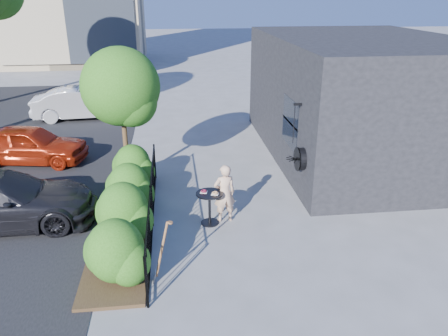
{
  "coord_description": "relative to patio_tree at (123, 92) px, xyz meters",
  "views": [
    {
      "loc": [
        -0.89,
        -9.55,
        5.37
      ],
      "look_at": [
        0.34,
        0.63,
        1.2
      ],
      "focal_mm": 35.0,
      "sensor_mm": 36.0,
      "label": 1
    }
  ],
  "objects": [
    {
      "name": "cafe_table",
      "position": [
        2.14,
        -2.79,
        -2.19
      ],
      "size": [
        0.66,
        0.66,
        0.89
      ],
      "rotation": [
        0.0,
        0.0,
        -0.29
      ],
      "color": "black",
      "rests_on": "ground"
    },
    {
      "name": "car_silver",
      "position": [
        -2.67,
        7.49,
        -2.06
      ],
      "size": [
        4.34,
        1.8,
        1.4
      ],
      "primitive_type": "imported",
      "rotation": [
        0.0,
        0.0,
        1.65
      ],
      "color": "#B6B6BC",
      "rests_on": "ground"
    },
    {
      "name": "fence",
      "position": [
        0.74,
        -2.76,
        -2.2
      ],
      "size": [
        0.05,
        6.05,
        1.1
      ],
      "color": "black",
      "rests_on": "ground"
    },
    {
      "name": "shovel",
      "position": [
        0.98,
        -5.0,
        -2.16
      ],
      "size": [
        0.46,
        0.18,
        1.37
      ],
      "color": "brown",
      "rests_on": "ground"
    },
    {
      "name": "woman",
      "position": [
        2.52,
        -2.67,
        -2.01
      ],
      "size": [
        0.6,
        0.44,
        1.5
      ],
      "primitive_type": "imported",
      "rotation": [
        0.0,
        0.0,
        3.31
      ],
      "color": "tan",
      "rests_on": "ground"
    },
    {
      "name": "patio_tree",
      "position": [
        0.0,
        0.0,
        0.0
      ],
      "size": [
        2.2,
        2.2,
        3.94
      ],
      "color": "#3F2B19",
      "rests_on": "ground"
    },
    {
      "name": "car_red",
      "position": [
        -3.44,
        2.09,
        -2.13
      ],
      "size": [
        3.94,
        2.13,
        1.27
      ],
      "primitive_type": "imported",
      "rotation": [
        0.0,
        0.0,
        1.4
      ],
      "color": "#9C230D",
      "rests_on": "ground"
    },
    {
      "name": "planting_bed",
      "position": [
        0.04,
        -2.76,
        -2.72
      ],
      "size": [
        1.3,
        6.0,
        0.08
      ],
      "primitive_type": "cube",
      "color": "#382616",
      "rests_on": "ground"
    },
    {
      "name": "shop_building",
      "position": [
        7.73,
        1.74,
        -0.76
      ],
      "size": [
        6.22,
        9.0,
        4.0
      ],
      "color": "black",
      "rests_on": "ground"
    },
    {
      "name": "ground",
      "position": [
        2.24,
        -2.76,
        -2.76
      ],
      "size": [
        120.0,
        120.0,
        0.0
      ],
      "primitive_type": "plane",
      "color": "gray",
      "rests_on": "ground"
    },
    {
      "name": "shrubs",
      "position": [
        0.14,
        -2.66,
        -2.06
      ],
      "size": [
        1.1,
        5.6,
        1.24
      ],
      "color": "#255914",
      "rests_on": "ground"
    }
  ]
}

